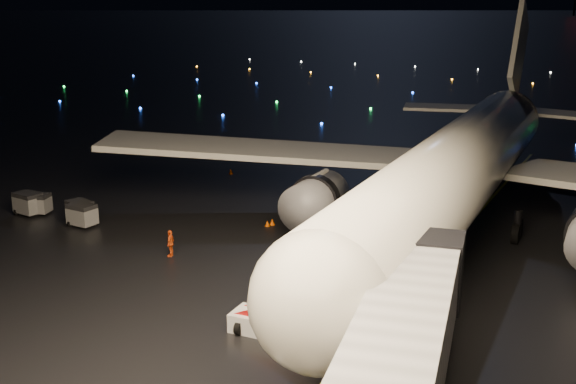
% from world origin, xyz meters
% --- Properties ---
extents(lane_centre, '(0.25, 80.00, 0.02)m').
position_xyz_m(lane_centre, '(12.00, 15.00, 0.01)').
color(lane_centre, gold).
rests_on(lane_centre, ground).
extents(airliner, '(61.86, 59.01, 16.85)m').
position_xyz_m(airliner, '(11.72, 25.65, 8.42)').
color(airliner, silver).
rests_on(airliner, ground).
extents(belt_loader, '(6.65, 2.12, 3.18)m').
position_xyz_m(belt_loader, '(7.64, 3.19, 1.59)').
color(belt_loader, silver).
rests_on(belt_loader, ground).
extents(crew_c, '(0.75, 1.16, 1.84)m').
position_xyz_m(crew_c, '(-3.96, 10.19, 0.92)').
color(crew_c, '#F15416').
rests_on(crew_c, ground).
extents(safety_cone_0, '(0.49, 0.49, 0.46)m').
position_xyz_m(safety_cone_0, '(-1.40, 18.92, 0.23)').
color(safety_cone_0, '#F45500').
rests_on(safety_cone_0, ground).
extents(safety_cone_1, '(0.53, 0.53, 0.47)m').
position_xyz_m(safety_cone_1, '(1.50, 22.45, 0.24)').
color(safety_cone_1, '#F45500').
rests_on(safety_cone_1, ground).
extents(safety_cone_2, '(0.52, 0.52, 0.46)m').
position_xyz_m(safety_cone_2, '(-1.25, 19.40, 0.23)').
color(safety_cone_2, '#F45500').
rests_on(safety_cone_2, ground).
extents(safety_cone_3, '(0.55, 0.55, 0.51)m').
position_xyz_m(safety_cone_3, '(-12.73, 31.99, 0.25)').
color(safety_cone_3, '#F45500').
rests_on(safety_cone_3, ground).
extents(taxiway_lights, '(164.00, 92.00, 0.36)m').
position_xyz_m(taxiway_lights, '(0.00, 106.00, 0.18)').
color(taxiway_lights, black).
rests_on(taxiway_lights, ground).
extents(baggage_cart_0, '(2.13, 1.57, 1.72)m').
position_xyz_m(baggage_cart_0, '(-13.84, 12.49, 0.86)').
color(baggage_cart_0, gray).
rests_on(baggage_cart_0, ground).
extents(baggage_cart_1, '(2.27, 1.84, 1.69)m').
position_xyz_m(baggage_cart_1, '(-14.74, 13.24, 0.84)').
color(baggage_cart_1, gray).
rests_on(baggage_cart_1, ground).
extents(baggage_cart_2, '(2.30, 1.76, 1.80)m').
position_xyz_m(baggage_cart_2, '(-19.77, 12.83, 0.90)').
color(baggage_cart_2, gray).
rests_on(baggage_cart_2, ground).
extents(baggage_cart_3, '(2.27, 1.89, 1.66)m').
position_xyz_m(baggage_cart_3, '(-19.28, 13.27, 0.83)').
color(baggage_cart_3, gray).
rests_on(baggage_cart_3, ground).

